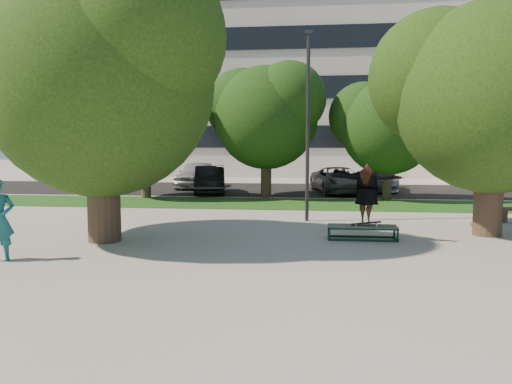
# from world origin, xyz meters

# --- Properties ---
(ground) EXTENTS (120.00, 120.00, 0.00)m
(ground) POSITION_xyz_m (0.00, 0.00, 0.00)
(ground) COLOR gray
(ground) RESTS_ON ground
(grass_strip) EXTENTS (30.00, 4.00, 0.02)m
(grass_strip) POSITION_xyz_m (1.00, 9.50, 0.01)
(grass_strip) COLOR #184D16
(grass_strip) RESTS_ON ground
(asphalt_strip) EXTENTS (40.00, 8.00, 0.01)m
(asphalt_strip) POSITION_xyz_m (0.00, 16.00, 0.01)
(asphalt_strip) COLOR black
(asphalt_strip) RESTS_ON ground
(tree_left) EXTENTS (6.96, 5.95, 7.12)m
(tree_left) POSITION_xyz_m (-4.29, 1.09, 4.42)
(tree_left) COLOR #38281E
(tree_left) RESTS_ON ground
(tree_right) EXTENTS (6.24, 5.33, 6.51)m
(tree_right) POSITION_xyz_m (5.92, 3.08, 4.09)
(tree_right) COLOR #38281E
(tree_right) RESTS_ON ground
(bg_tree_left) EXTENTS (5.28, 4.51, 5.77)m
(bg_tree_left) POSITION_xyz_m (-6.57, 11.07, 3.73)
(bg_tree_left) COLOR #38281E
(bg_tree_left) RESTS_ON ground
(bg_tree_mid) EXTENTS (5.76, 4.92, 6.24)m
(bg_tree_mid) POSITION_xyz_m (-1.08, 12.08, 4.02)
(bg_tree_mid) COLOR #38281E
(bg_tree_mid) RESTS_ON ground
(bg_tree_right) EXTENTS (5.04, 4.31, 5.43)m
(bg_tree_right) POSITION_xyz_m (4.43, 11.57, 3.49)
(bg_tree_right) COLOR #38281E
(bg_tree_right) RESTS_ON ground
(lamppost) EXTENTS (0.25, 0.15, 6.11)m
(lamppost) POSITION_xyz_m (1.00, 5.00, 3.15)
(lamppost) COLOR #2D2D30
(lamppost) RESTS_ON ground
(office_building) EXTENTS (30.00, 14.12, 16.00)m
(office_building) POSITION_xyz_m (-2.00, 31.98, 8.00)
(office_building) COLOR #B8B1AB
(office_building) RESTS_ON ground
(grind_box) EXTENTS (1.80, 0.60, 0.38)m
(grind_box) POSITION_xyz_m (2.50, 1.99, 0.19)
(grind_box) COLOR #113322
(grind_box) RESTS_ON ground
(skater_rig) EXTENTS (1.99, 1.06, 1.64)m
(skater_rig) POSITION_xyz_m (2.60, 1.99, 1.23)
(skater_rig) COLOR white
(skater_rig) RESTS_ON grind_box
(car_silver_a) EXTENTS (2.00, 4.53, 1.51)m
(car_silver_a) POSITION_xyz_m (-5.36, 16.50, 0.76)
(car_silver_a) COLOR silver
(car_silver_a) RESTS_ON asphalt_strip
(car_dark) EXTENTS (2.25, 4.41, 1.38)m
(car_dark) POSITION_xyz_m (-4.02, 13.54, 0.69)
(car_dark) COLOR black
(car_dark) RESTS_ON asphalt_strip
(car_grey) EXTENTS (3.09, 5.09, 1.32)m
(car_grey) POSITION_xyz_m (2.50, 14.36, 0.66)
(car_grey) COLOR #57585C
(car_grey) RESTS_ON asphalt_strip
(car_silver_b) EXTENTS (2.46, 5.11, 1.43)m
(car_silver_b) POSITION_xyz_m (4.67, 16.06, 0.72)
(car_silver_b) COLOR #A1A2A6
(car_silver_b) RESTS_ON asphalt_strip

